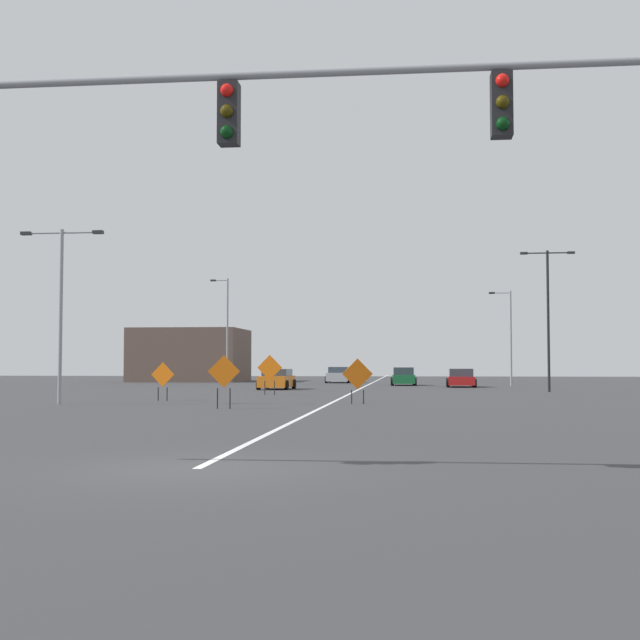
% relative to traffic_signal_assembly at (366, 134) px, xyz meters
% --- Properties ---
extents(ground, '(201.23, 201.23, 0.00)m').
position_rel_traffic_signal_assembly_xyz_m(ground, '(-2.79, 0.02, -5.49)').
color(ground, '#38383A').
extents(road_centre_stripe, '(0.16, 111.79, 0.01)m').
position_rel_traffic_signal_assembly_xyz_m(road_centre_stripe, '(-2.79, 55.91, -5.49)').
color(road_centre_stripe, white).
rests_on(road_centre_stripe, ground).
extents(traffic_signal_assembly, '(18.02, 0.44, 7.05)m').
position_rel_traffic_signal_assembly_xyz_m(traffic_signal_assembly, '(0.00, 0.00, 0.00)').
color(traffic_signal_assembly, gray).
rests_on(traffic_signal_assembly, ground).
extents(street_lamp_near_left, '(3.28, 0.24, 8.67)m').
position_rel_traffic_signal_assembly_xyz_m(street_lamp_near_left, '(9.06, 39.16, -0.41)').
color(street_lamp_near_left, black).
rests_on(street_lamp_near_left, ground).
extents(street_lamp_far_left, '(3.65, 0.24, 7.48)m').
position_rel_traffic_signal_assembly_xyz_m(street_lamp_far_left, '(-14.17, 20.90, -1.00)').
color(street_lamp_far_left, gray).
rests_on(street_lamp_far_left, ground).
extents(street_lamp_near_right, '(1.53, 0.24, 8.78)m').
position_rel_traffic_signal_assembly_xyz_m(street_lamp_near_right, '(-14.54, 54.91, -0.71)').
color(street_lamp_near_right, gray).
rests_on(street_lamp_near_right, ground).
extents(street_lamp_far_right, '(1.70, 0.24, 7.27)m').
position_rel_traffic_signal_assembly_xyz_m(street_lamp_far_right, '(8.11, 51.76, -1.46)').
color(street_lamp_far_right, gray).
rests_on(street_lamp_far_right, ground).
extents(construction_sign_right_shoulder, '(1.14, 0.20, 1.79)m').
position_rel_traffic_signal_assembly_xyz_m(construction_sign_right_shoulder, '(-10.77, 24.59, -4.37)').
color(construction_sign_right_shoulder, orange).
rests_on(construction_sign_right_shoulder, ground).
extents(construction_sign_median_far, '(1.41, 0.15, 2.20)m').
position_rel_traffic_signal_assembly_xyz_m(construction_sign_median_far, '(-7.06, 32.36, -4.09)').
color(construction_sign_median_far, orange).
rests_on(construction_sign_median_far, ground).
extents(construction_sign_left_shoulder, '(1.25, 0.11, 2.05)m').
position_rel_traffic_signal_assembly_xyz_m(construction_sign_left_shoulder, '(-6.45, 18.20, -4.18)').
color(construction_sign_left_shoulder, orange).
rests_on(construction_sign_left_shoulder, ground).
extents(construction_sign_median_near, '(1.30, 0.34, 1.95)m').
position_rel_traffic_signal_assembly_xyz_m(construction_sign_median_near, '(-1.59, 22.61, -4.28)').
color(construction_sign_median_near, orange).
rests_on(construction_sign_median_near, ground).
extents(car_orange_far, '(2.21, 3.98, 1.36)m').
position_rel_traffic_signal_assembly_xyz_m(car_orange_far, '(-8.29, 42.46, -4.83)').
color(car_orange_far, orange).
rests_on(car_orange_far, ground).
extents(car_red_approaching, '(2.20, 4.20, 1.35)m').
position_rel_traffic_signal_assembly_xyz_m(car_red_approaching, '(4.32, 49.23, -4.87)').
color(car_red_approaching, red).
rests_on(car_red_approaching, ground).
extents(car_green_passing, '(2.09, 4.02, 1.42)m').
position_rel_traffic_signal_assembly_xyz_m(car_green_passing, '(0.06, 53.68, -4.84)').
color(car_green_passing, '#196B38').
rests_on(car_green_passing, ground).
extents(car_silver_mid, '(2.18, 4.47, 1.42)m').
position_rel_traffic_signal_assembly_xyz_m(car_silver_mid, '(-5.81, 62.08, -4.82)').
color(car_silver_mid, '#B7BABF').
rests_on(car_silver_mid, ground).
extents(roadside_building_west, '(10.26, 8.97, 5.06)m').
position_rel_traffic_signal_assembly_xyz_m(roadside_building_west, '(-20.62, 66.43, -2.96)').
color(roadside_building_west, brown).
rests_on(roadside_building_west, ground).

